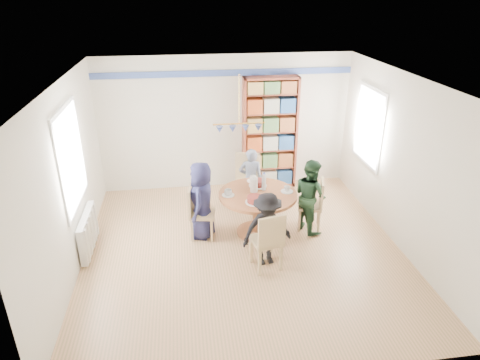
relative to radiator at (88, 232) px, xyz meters
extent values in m
plane|color=tan|center=(2.42, -0.30, -0.35)|extent=(5.00, 5.00, 0.00)
plane|color=white|center=(2.42, -0.30, 2.35)|extent=(5.00, 5.00, 0.00)
plane|color=silver|center=(2.42, 2.20, 1.00)|extent=(5.00, 0.00, 5.00)
plane|color=silver|center=(2.42, -2.80, 1.00)|extent=(5.00, 0.00, 5.00)
plane|color=silver|center=(-0.08, -0.30, 1.00)|extent=(0.00, 5.00, 5.00)
plane|color=silver|center=(4.92, -0.30, 1.00)|extent=(0.00, 5.00, 5.00)
cube|color=#304686|center=(2.42, 2.18, 2.00)|extent=(5.00, 0.02, 0.12)
cube|color=white|center=(-0.07, 0.00, 1.25)|extent=(0.03, 1.32, 1.52)
cube|color=white|center=(-0.05, 0.00, 1.25)|extent=(0.01, 1.20, 1.40)
cube|color=white|center=(4.90, 1.00, 1.20)|extent=(0.03, 1.12, 1.42)
cube|color=white|center=(4.88, 1.00, 1.20)|extent=(0.01, 1.00, 1.30)
cylinder|color=gold|center=(2.42, 0.20, 1.98)|extent=(0.01, 0.01, 0.75)
cylinder|color=gold|center=(2.42, 0.20, 1.60)|extent=(0.80, 0.02, 0.02)
cone|color=#3F59B1|center=(2.12, 0.20, 1.52)|extent=(0.11, 0.11, 0.10)
cone|color=#3F59B1|center=(2.32, 0.20, 1.52)|extent=(0.11, 0.11, 0.10)
cone|color=#3F59B1|center=(2.52, 0.20, 1.52)|extent=(0.11, 0.11, 0.10)
cone|color=#3F59B1|center=(2.72, 0.20, 1.52)|extent=(0.11, 0.11, 0.10)
cube|color=silver|center=(0.00, 0.00, 0.00)|extent=(0.10, 1.00, 0.60)
cube|color=silver|center=(0.06, -0.40, 0.00)|extent=(0.02, 0.06, 0.56)
cube|color=silver|center=(0.06, -0.20, 0.00)|extent=(0.02, 0.06, 0.56)
cube|color=silver|center=(0.06, 0.00, 0.00)|extent=(0.02, 0.06, 0.56)
cube|color=silver|center=(0.06, 0.20, 0.00)|extent=(0.02, 0.06, 0.56)
cube|color=silver|center=(0.06, 0.40, 0.00)|extent=(0.02, 0.06, 0.56)
cylinder|color=brown|center=(2.73, 0.18, 0.37)|extent=(1.30, 1.30, 0.05)
cylinder|color=brown|center=(2.73, 0.18, 0.00)|extent=(0.16, 0.16, 0.70)
cylinder|color=brown|center=(2.73, 0.18, -0.33)|extent=(0.70, 0.70, 0.04)
cube|color=tan|center=(1.80, 0.20, 0.08)|extent=(0.46, 0.46, 0.05)
cube|color=tan|center=(1.62, 0.23, 0.32)|extent=(0.10, 0.40, 0.48)
cube|color=tan|center=(1.94, 0.01, -0.14)|extent=(0.04, 0.04, 0.41)
cube|color=tan|center=(1.99, 0.33, -0.14)|extent=(0.04, 0.04, 0.41)
cube|color=tan|center=(1.61, 0.06, -0.14)|extent=(0.04, 0.04, 0.41)
cube|color=tan|center=(1.67, 0.38, -0.14)|extent=(0.04, 0.04, 0.41)
cube|color=tan|center=(3.65, 0.23, 0.08)|extent=(0.50, 0.50, 0.05)
cube|color=tan|center=(3.82, 0.18, 0.32)|extent=(0.15, 0.40, 0.48)
cube|color=tan|center=(3.54, 0.43, -0.14)|extent=(0.05, 0.05, 0.41)
cube|color=tan|center=(3.45, 0.12, -0.14)|extent=(0.05, 0.05, 0.41)
cube|color=tan|center=(3.85, 0.34, -0.14)|extent=(0.05, 0.05, 0.41)
cube|color=tan|center=(3.76, 0.03, -0.14)|extent=(0.05, 0.05, 0.41)
cube|color=tan|center=(2.69, 1.10, 0.14)|extent=(0.54, 0.54, 0.05)
cube|color=tan|center=(2.73, 1.30, 0.41)|extent=(0.46, 0.14, 0.55)
cube|color=tan|center=(2.47, 0.96, -0.12)|extent=(0.05, 0.05, 0.47)
cube|color=tan|center=(2.83, 0.88, -0.12)|extent=(0.05, 0.05, 0.47)
cube|color=tan|center=(2.54, 1.32, -0.12)|extent=(0.05, 0.05, 0.47)
cube|color=tan|center=(2.91, 1.25, -0.12)|extent=(0.05, 0.05, 0.47)
cube|color=tan|center=(2.68, -0.78, 0.10)|extent=(0.50, 0.50, 0.05)
cube|color=tan|center=(2.72, -0.96, 0.35)|extent=(0.42, 0.13, 0.50)
cube|color=tan|center=(2.81, -0.57, -0.14)|extent=(0.05, 0.05, 0.43)
cube|color=tan|center=(2.48, -0.65, -0.14)|extent=(0.05, 0.05, 0.43)
cube|color=tan|center=(2.88, -0.91, -0.14)|extent=(0.05, 0.05, 0.43)
cube|color=tan|center=(2.55, -0.98, -0.14)|extent=(0.05, 0.05, 0.43)
imported|color=#1A1A3A|center=(1.80, 0.23, 0.31)|extent=(0.56, 0.73, 1.33)
imported|color=#1C3822|center=(3.63, 0.19, 0.29)|extent=(0.67, 0.76, 1.29)
imported|color=gray|center=(2.75, 1.05, 0.25)|extent=(0.48, 0.35, 1.21)
imported|color=black|center=(2.71, -0.69, 0.23)|extent=(0.82, 0.56, 1.17)
cube|color=maroon|center=(2.77, 2.04, 0.79)|extent=(0.04, 0.33, 2.29)
cube|color=maroon|center=(3.82, 2.04, 0.79)|extent=(0.04, 0.33, 2.29)
cube|color=maroon|center=(3.29, 2.04, 1.92)|extent=(1.09, 0.33, 0.04)
cube|color=maroon|center=(3.29, 2.04, -0.32)|extent=(1.09, 0.33, 0.07)
cube|color=maroon|center=(3.29, 2.19, 0.79)|extent=(1.09, 0.02, 2.29)
cube|color=maroon|center=(3.29, 2.04, 0.09)|extent=(1.02, 0.31, 0.03)
cube|color=maroon|center=(3.29, 2.04, 0.47)|extent=(1.02, 0.31, 0.03)
cube|color=maroon|center=(3.29, 2.04, 0.85)|extent=(1.02, 0.31, 0.03)
cube|color=maroon|center=(3.29, 2.04, 1.23)|extent=(1.02, 0.31, 0.03)
cube|color=maroon|center=(3.29, 2.04, 1.61)|extent=(1.02, 0.31, 0.03)
cube|color=#A14018|center=(2.97, 2.02, -0.14)|extent=(0.30, 0.24, 0.28)
cube|color=beige|center=(3.29, 2.02, -0.14)|extent=(0.30, 0.24, 0.28)
cube|color=navy|center=(3.62, 2.02, -0.14)|extent=(0.30, 0.24, 0.28)
cube|color=tan|center=(2.97, 2.02, 0.24)|extent=(0.30, 0.24, 0.28)
cube|color=#4E7541|center=(3.29, 2.02, 0.24)|extent=(0.30, 0.24, 0.28)
cube|color=brown|center=(3.62, 2.02, 0.24)|extent=(0.30, 0.24, 0.28)
cube|color=#A14018|center=(2.97, 2.02, 0.62)|extent=(0.30, 0.24, 0.28)
cube|color=beige|center=(3.29, 2.02, 0.62)|extent=(0.30, 0.24, 0.28)
cube|color=navy|center=(3.62, 2.02, 0.62)|extent=(0.30, 0.24, 0.28)
cube|color=tan|center=(2.97, 2.02, 1.00)|extent=(0.30, 0.24, 0.28)
cube|color=#4E7541|center=(3.29, 2.02, 1.00)|extent=(0.30, 0.24, 0.28)
cube|color=brown|center=(3.62, 2.02, 1.00)|extent=(0.30, 0.24, 0.28)
cube|color=#A14018|center=(2.97, 2.02, 1.38)|extent=(0.30, 0.24, 0.28)
cube|color=beige|center=(3.29, 2.02, 1.38)|extent=(0.30, 0.24, 0.28)
cube|color=navy|center=(3.62, 2.02, 1.38)|extent=(0.30, 0.24, 0.28)
cube|color=tan|center=(2.97, 2.02, 1.74)|extent=(0.30, 0.24, 0.24)
cube|color=#4E7541|center=(3.29, 2.02, 1.74)|extent=(0.30, 0.24, 0.24)
cube|color=brown|center=(3.62, 2.02, 1.74)|extent=(0.30, 0.24, 0.24)
cylinder|color=white|center=(2.67, 0.26, 0.52)|extent=(0.12, 0.12, 0.25)
sphere|color=white|center=(2.67, 0.26, 0.65)|extent=(0.09, 0.09, 0.09)
cylinder|color=silver|center=(2.85, 0.31, 0.54)|extent=(0.07, 0.07, 0.29)
cylinder|color=#3F59B1|center=(2.85, 0.31, 0.70)|extent=(0.03, 0.03, 0.03)
cylinder|color=white|center=(2.78, 0.47, 0.41)|extent=(0.31, 0.31, 0.01)
cylinder|color=maroon|center=(2.78, 0.47, 0.46)|extent=(0.25, 0.25, 0.09)
cylinder|color=white|center=(2.62, -0.13, 0.41)|extent=(0.31, 0.31, 0.01)
cylinder|color=maroon|center=(2.62, -0.13, 0.46)|extent=(0.25, 0.25, 0.09)
cylinder|color=white|center=(2.23, 0.18, 0.41)|extent=(0.20, 0.20, 0.01)
imported|color=white|center=(2.23, 0.18, 0.45)|extent=(0.13, 0.13, 0.10)
cylinder|color=white|center=(3.22, 0.18, 0.41)|extent=(0.20, 0.20, 0.01)
imported|color=white|center=(3.22, 0.18, 0.45)|extent=(0.10, 0.10, 0.10)
cylinder|color=white|center=(2.73, 0.67, 0.41)|extent=(0.20, 0.20, 0.01)
imported|color=white|center=(2.73, 0.67, 0.45)|extent=(0.13, 0.13, 0.10)
cylinder|color=white|center=(2.73, -0.31, 0.41)|extent=(0.20, 0.20, 0.01)
imported|color=white|center=(2.73, -0.31, 0.45)|extent=(0.10, 0.10, 0.10)
camera|label=1|loc=(1.56, -6.02, 3.53)|focal=32.00mm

